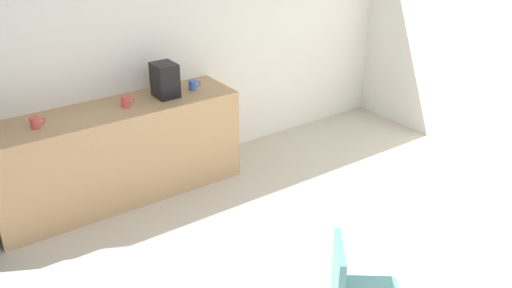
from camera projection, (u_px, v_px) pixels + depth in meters
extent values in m
cube|color=white|center=(146.00, 46.00, 5.30)|extent=(6.00, 0.10, 2.60)
cube|color=tan|center=(118.00, 153.00, 5.14)|extent=(2.30, 0.60, 0.90)
cylinder|color=silver|center=(502.00, 267.00, 4.02)|extent=(0.02, 0.02, 0.42)
cube|color=teal|center=(338.00, 272.00, 3.31)|extent=(0.26, 0.32, 0.38)
cylinder|color=#D84C4C|center=(35.00, 123.00, 4.54)|extent=(0.08, 0.08, 0.09)
torus|color=#D84C4C|center=(42.00, 121.00, 4.57)|extent=(0.06, 0.01, 0.06)
cylinder|color=#3F66BF|center=(193.00, 85.00, 5.35)|extent=(0.08, 0.08, 0.09)
torus|color=#3F66BF|center=(198.00, 83.00, 5.38)|extent=(0.06, 0.01, 0.06)
cylinder|color=#D84C4C|center=(125.00, 102.00, 4.96)|extent=(0.08, 0.08, 0.09)
torus|color=#D84C4C|center=(131.00, 100.00, 4.98)|extent=(0.06, 0.01, 0.06)
cube|color=black|center=(165.00, 80.00, 5.15)|extent=(0.20, 0.24, 0.32)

